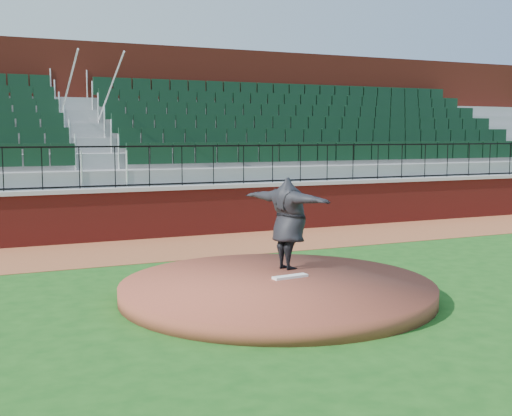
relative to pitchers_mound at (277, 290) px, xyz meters
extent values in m
plane|color=#194F16|center=(0.20, -0.24, -0.12)|extent=(90.00, 90.00, 0.00)
cube|color=brown|center=(0.20, 5.16, -0.12)|extent=(34.00, 3.20, 0.01)
cube|color=maroon|center=(0.20, 6.76, 0.47)|extent=(34.00, 0.35, 1.20)
cube|color=#B7B7B7|center=(0.20, 6.76, 1.12)|extent=(34.00, 0.45, 0.10)
cube|color=maroon|center=(0.20, 12.29, 2.62)|extent=(34.00, 0.50, 5.50)
cylinder|color=brown|center=(0.00, 0.00, 0.00)|extent=(5.00, 5.00, 0.25)
cube|color=white|center=(0.33, 0.18, 0.15)|extent=(0.63, 0.22, 0.04)
imported|color=black|center=(0.64, 0.85, 0.93)|extent=(1.15, 2.04, 1.61)
camera|label=1|loc=(-4.55, -9.25, 2.46)|focal=46.24mm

